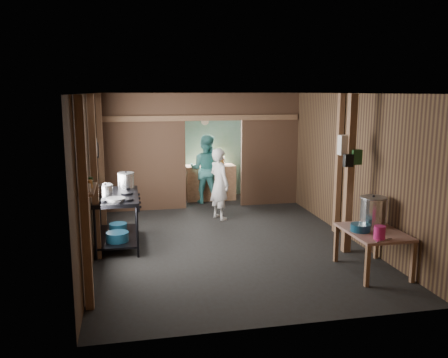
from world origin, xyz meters
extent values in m
cube|color=#252525|center=(0.00, 0.00, 0.00)|extent=(4.50, 7.00, 0.00)
cube|color=#262523|center=(0.00, 0.00, 2.60)|extent=(4.50, 7.00, 0.00)
cube|color=brown|center=(0.00, 3.50, 1.30)|extent=(4.50, 0.00, 2.60)
cube|color=brown|center=(0.00, -3.50, 1.30)|extent=(4.50, 0.00, 2.60)
cube|color=brown|center=(-2.25, 0.00, 1.30)|extent=(0.00, 7.00, 2.60)
cube|color=brown|center=(2.25, 0.00, 1.30)|extent=(0.00, 7.00, 2.60)
cube|color=#492E1F|center=(-1.32, 2.20, 1.30)|extent=(1.85, 0.10, 2.60)
cube|color=#492E1F|center=(1.57, 2.20, 1.30)|extent=(1.35, 0.10, 2.60)
cube|color=#492E1F|center=(0.25, 2.20, 2.30)|extent=(1.30, 0.10, 0.60)
cube|color=#77A8A8|center=(0.00, 3.44, 1.25)|extent=(4.40, 0.06, 2.50)
cube|color=#A2704D|center=(0.30, 2.95, 0.42)|extent=(1.20, 0.50, 0.85)
cylinder|color=white|center=(0.25, 3.40, 1.90)|extent=(0.20, 0.03, 0.20)
cube|color=#A2704D|center=(-2.18, -2.60, 1.30)|extent=(0.10, 0.12, 2.60)
cube|color=#A2704D|center=(-2.18, -0.80, 1.30)|extent=(0.10, 0.12, 2.60)
cube|color=#A2704D|center=(-2.18, 1.20, 1.30)|extent=(0.10, 0.12, 2.60)
cube|color=#A2704D|center=(2.18, -0.20, 1.30)|extent=(0.10, 0.12, 2.60)
cube|color=#A2704D|center=(1.85, -1.30, 1.30)|extent=(0.12, 0.12, 2.60)
cube|color=#A2704D|center=(0.00, 2.15, 2.05)|extent=(4.40, 0.12, 0.12)
cylinder|color=gray|center=(-2.21, 0.40, 1.65)|extent=(0.03, 0.34, 0.34)
cylinder|color=black|center=(-2.21, 0.80, 1.55)|extent=(0.03, 0.30, 0.30)
cube|color=#A2704D|center=(-2.15, -2.10, 1.40)|extent=(0.14, 0.80, 0.03)
cylinder|color=white|center=(-2.15, -2.35, 1.47)|extent=(0.07, 0.07, 0.10)
cylinder|color=#B67635|center=(-2.15, -2.10, 1.47)|extent=(0.08, 0.08, 0.10)
cylinder|color=#1F4B21|center=(-2.15, -1.88, 1.47)|extent=(0.06, 0.06, 0.10)
cube|color=white|center=(1.80, -1.22, 1.78)|extent=(0.22, 0.15, 0.32)
cube|color=#1F4B21|center=(1.92, -1.36, 1.60)|extent=(0.16, 0.12, 0.24)
cube|color=black|center=(1.78, -1.38, 1.55)|extent=(0.14, 0.10, 0.20)
cylinder|color=silver|center=(-2.05, 0.32, 0.95)|extent=(0.22, 0.22, 0.11)
cylinder|color=navy|center=(-1.88, -0.52, 0.25)|extent=(0.38, 0.38, 0.15)
cylinder|color=navy|center=(-1.88, 0.11, 0.24)|extent=(0.32, 0.32, 0.13)
cylinder|color=navy|center=(1.63, -2.17, 0.68)|extent=(0.30, 0.30, 0.11)
cylinder|color=#D62374|center=(1.70, -2.57, 0.72)|extent=(0.21, 0.21, 0.19)
cube|color=silver|center=(1.73, -2.64, 0.63)|extent=(0.30, 0.12, 0.01)
cylinder|color=#B67635|center=(0.47, 2.95, 0.95)|extent=(0.37, 0.37, 0.21)
imported|color=white|center=(0.18, 1.14, 0.74)|extent=(0.55, 0.64, 1.49)
imported|color=teal|center=(0.14, 2.63, 0.81)|extent=(0.97, 0.88, 1.63)
camera|label=1|loc=(-1.64, -8.20, 2.63)|focal=37.55mm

